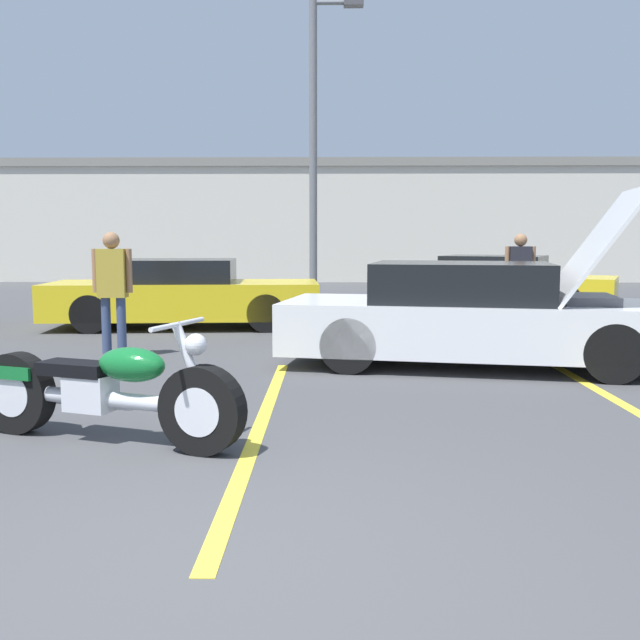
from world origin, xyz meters
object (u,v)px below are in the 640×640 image
(motorcycle, at_px, (105,392))
(spectator_by_show_car, at_px, (520,273))
(parked_car_mid_row, at_px, (183,294))
(parked_car_right_row, at_px, (500,283))
(light_pole, at_px, (317,138))
(spectator_near_motorcycle, at_px, (113,284))
(show_car_hood_open, at_px, (477,316))

(motorcycle, distance_m, spectator_by_show_car, 8.53)
(parked_car_mid_row, xyz_separation_m, parked_car_right_row, (6.43, 3.63, -0.02))
(parked_car_right_row, bearing_deg, motorcycle, -92.90)
(light_pole, bearing_deg, spectator_near_motorcycle, -109.02)
(spectator_by_show_car, bearing_deg, parked_car_mid_row, 177.66)
(spectator_near_motorcycle, bearing_deg, show_car_hood_open, -6.67)
(parked_car_mid_row, bearing_deg, motorcycle, -86.86)
(light_pole, bearing_deg, show_car_hood_open, -74.96)
(show_car_hood_open, height_order, parked_car_right_row, show_car_hood_open)
(motorcycle, height_order, show_car_hood_open, show_car_hood_open)
(motorcycle, xyz_separation_m, show_car_hood_open, (3.50, 3.36, 0.22))
(motorcycle, relative_size, parked_car_mid_row, 0.47)
(spectator_by_show_car, bearing_deg, spectator_near_motorcycle, -153.43)
(parked_car_mid_row, relative_size, parked_car_right_row, 0.93)
(parked_car_right_row, height_order, spectator_near_motorcycle, spectator_near_motorcycle)
(spectator_near_motorcycle, bearing_deg, parked_car_right_row, 46.08)
(motorcycle, bearing_deg, parked_car_right_row, 82.00)
(light_pole, relative_size, parked_car_right_row, 1.35)
(parked_car_mid_row, bearing_deg, spectator_by_show_car, -6.32)
(light_pole, height_order, spectator_by_show_car, light_pole)
(parked_car_mid_row, height_order, parked_car_right_row, parked_car_mid_row)
(spectator_near_motorcycle, height_order, spectator_by_show_car, same)
(light_pole, relative_size, show_car_hood_open, 1.41)
(parked_car_mid_row, bearing_deg, show_car_hood_open, -44.92)
(spectator_near_motorcycle, bearing_deg, motorcycle, -74.00)
(show_car_hood_open, bearing_deg, motorcycle, -125.83)
(motorcycle, bearing_deg, spectator_near_motorcycle, 125.12)
(light_pole, height_order, parked_car_mid_row, light_pole)
(spectator_near_motorcycle, bearing_deg, spectator_by_show_car, 26.57)
(motorcycle, distance_m, parked_car_right_row, 12.14)
(motorcycle, xyz_separation_m, parked_car_right_row, (5.53, 10.80, 0.16))
(motorcycle, relative_size, spectator_near_motorcycle, 1.38)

